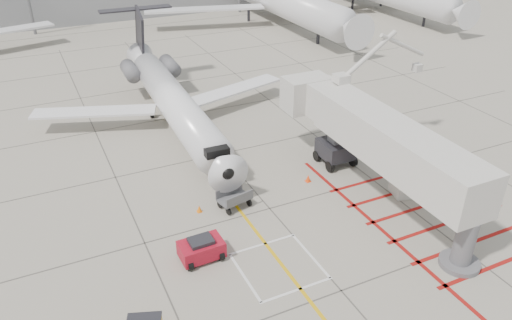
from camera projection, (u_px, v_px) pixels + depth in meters
ground_plane at (301, 245)px, 28.29m from camera, size 260.00×260.00×0.00m
regional_jet at (180, 94)px, 38.19m from camera, size 23.65×29.39×7.51m
jet_bridge at (392, 153)px, 30.03m from camera, size 8.98×18.69×7.44m
pushback_tug at (201, 248)px, 26.98m from camera, size 2.40×1.54×1.38m
baggage_cart at (234, 198)px, 31.31m from camera, size 2.24×1.66×1.27m
ground_power_unit at (412, 180)px, 32.53m from camera, size 2.72×1.94×1.96m
cone_nose at (199, 209)px, 31.02m from camera, size 0.33×0.33×0.46m
cone_side at (308, 178)px, 34.14m from camera, size 0.37×0.37×0.51m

